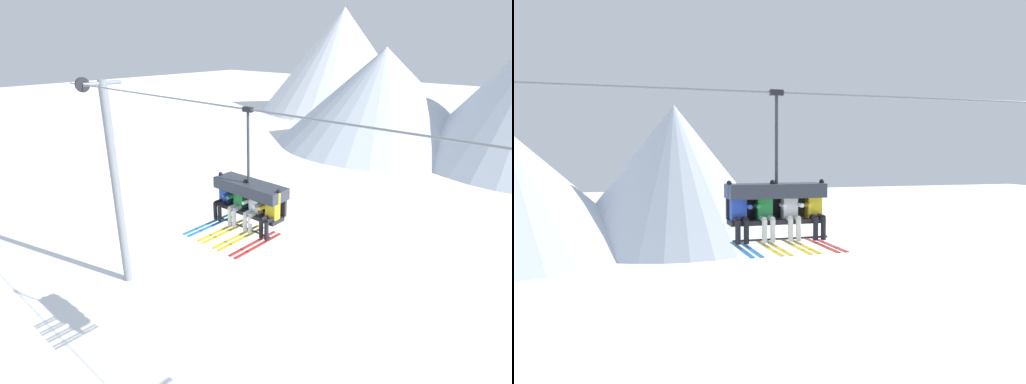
% 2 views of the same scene
% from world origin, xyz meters
% --- Properties ---
extents(ground_plane, '(200.00, 200.00, 0.00)m').
position_xyz_m(ground_plane, '(0.00, 0.00, 0.00)').
color(ground_plane, white).
extents(mountain_peak_west, '(23.99, 23.99, 14.94)m').
position_xyz_m(mountain_peak_west, '(-25.04, 48.54, 7.47)').
color(mountain_peak_west, white).
rests_on(mountain_peak_west, ground_plane).
extents(mountain_peak_central, '(21.27, 21.27, 9.85)m').
position_xyz_m(mountain_peak_central, '(-10.67, 32.40, 4.93)').
color(mountain_peak_central, silver).
rests_on(mountain_peak_central, ground_plane).
extents(lift_tower_near, '(0.36, 1.88, 9.24)m').
position_xyz_m(lift_tower_near, '(-7.49, -0.02, 4.79)').
color(lift_tower_near, slate).
rests_on(lift_tower_near, ground_plane).
extents(lift_cable, '(19.63, 0.05, 0.05)m').
position_xyz_m(lift_cable, '(1.33, -0.80, 8.96)').
color(lift_cable, slate).
extents(chairlift_chair, '(2.10, 0.74, 3.12)m').
position_xyz_m(chairlift_chair, '(0.96, -0.73, 6.77)').
color(chairlift_chair, '#232328').
extents(skier_blue, '(0.48, 1.70, 1.34)m').
position_xyz_m(skier_blue, '(0.12, -0.94, 6.48)').
color(skier_blue, '#2847B7').
extents(skier_green, '(0.48, 1.70, 1.34)m').
position_xyz_m(skier_green, '(0.69, -0.94, 6.48)').
color(skier_green, '#23843D').
extents(skier_white, '(0.46, 1.70, 1.23)m').
position_xyz_m(skier_white, '(1.24, -0.95, 6.46)').
color(skier_white, silver).
extents(skier_yellow, '(0.48, 1.70, 1.34)m').
position_xyz_m(skier_yellow, '(1.81, -0.94, 6.48)').
color(skier_yellow, yellow).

